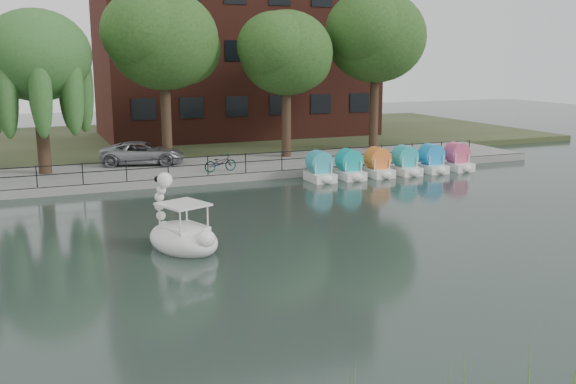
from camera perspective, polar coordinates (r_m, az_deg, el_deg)
ground_plane at (r=20.37m, az=3.04°, el=-5.85°), size 120.00×120.00×0.00m
promenade at (r=35.04m, az=-8.32°, el=1.92°), size 40.00×6.00×0.40m
kerb at (r=32.23m, az=-7.01°, el=1.09°), size 40.00×0.25×0.40m
land_strip at (r=48.59m, az=-12.45°, el=4.52°), size 60.00×22.00×0.36m
railing at (r=32.26m, az=-7.15°, el=2.80°), size 32.00×0.05×1.00m
apartment_building at (r=49.99m, az=-4.72°, el=15.50°), size 20.00×10.07×18.00m
willow_mid at (r=34.49m, az=-21.46°, el=11.18°), size 5.32×5.32×8.15m
broadleaf_center at (r=36.25m, az=-11.03°, el=13.06°), size 6.00×6.00×9.25m
broadleaf_right at (r=37.83m, az=-0.16°, el=12.19°), size 5.40×5.40×8.32m
broadleaf_far at (r=41.63m, az=7.83°, el=13.45°), size 6.30×6.30×9.71m
minivan at (r=36.19m, az=-12.81°, el=3.55°), size 3.64×5.65×1.45m
bicycle at (r=33.31m, az=-6.04°, el=2.68°), size 0.77×1.77×1.00m
swan_boat at (r=21.39m, az=-9.40°, el=-3.63°), size 2.75×3.35×2.45m
pedal_boat_row at (r=34.69m, az=9.20°, el=2.48°), size 9.65×1.70×1.40m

